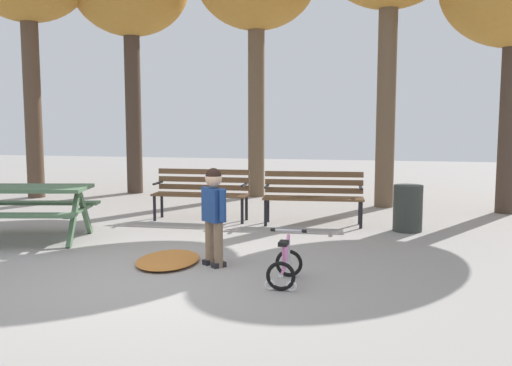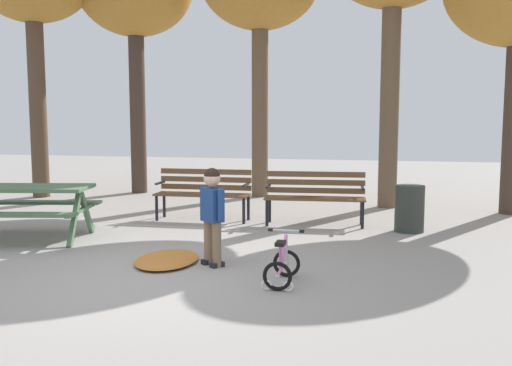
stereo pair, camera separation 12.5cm
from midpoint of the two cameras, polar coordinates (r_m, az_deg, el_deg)
The scene contains 8 objects.
ground at distance 6.25m, azimuth -10.68°, elevation -9.54°, with size 36.00×36.00×0.00m, color gray.
picnic_table at distance 8.64m, azimuth -21.76°, elevation -1.42°, with size 2.03×1.67×0.79m.
park_bench_far_left at distance 9.65m, azimuth -4.90°, elevation -0.68°, with size 1.61×0.50×0.85m.
park_bench_left at distance 9.21m, azimuth 6.33°, elevation -1.04°, with size 1.63×0.58×0.85m.
child_standing at distance 6.60m, azimuth -3.87°, elevation -2.53°, with size 0.36×0.31×1.15m.
kids_bicycle at distance 5.97m, azimuth 3.24°, elevation -8.20°, with size 0.39×0.56×0.54m.
leaf_pile at distance 6.94m, azimuth -8.40°, elevation -7.59°, with size 1.04×0.73×0.07m, color #B26B2D.
trash_bin at distance 8.94m, azimuth 15.53°, elevation -2.48°, with size 0.44×0.44×0.71m, color #2D332D.
Camera 2 is at (2.47, -5.50, 1.72)m, focal length 39.88 mm.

